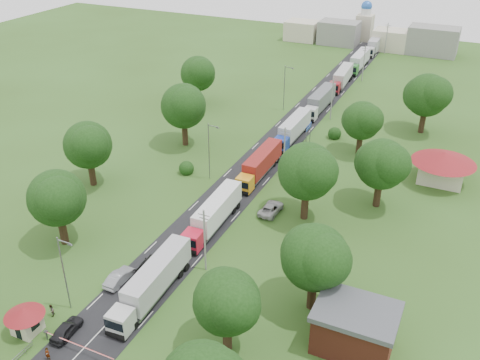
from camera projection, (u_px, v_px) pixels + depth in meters
The scene contains 42 objects.
ground at pixel (195, 231), 76.55m from camera, with size 260.00×260.00×0.00m, color #2F4E1A.
road at pixel (251, 172), 92.44m from camera, with size 8.00×200.00×0.04m, color black.
boom_barrier at pixel (69, 342), 56.75m from camera, with size 9.22×0.35×1.18m.
guard_booth at pixel (25, 317), 58.29m from camera, with size 4.40×4.40×3.45m.
info_sign at pixel (309, 130), 101.00m from camera, with size 0.12×3.10×4.10m.
pole_1 at pixel (205, 240), 66.70m from camera, with size 1.60×0.24×9.00m.
pole_2 at pixel (284, 151), 88.95m from camera, with size 1.60×0.24×9.00m.
pole_3 at pixel (332, 98), 111.21m from camera, with size 1.60×0.24×9.00m.
pole_4 at pixel (364, 63), 133.46m from camera, with size 1.60×0.24×9.00m.
pole_5 at pixel (386, 38), 155.71m from camera, with size 1.60×0.24×9.00m.
lamp_0 at pixel (65, 270), 59.95m from camera, with size 2.03×0.22×10.00m.
lamp_1 at pixel (210, 149), 87.77m from camera, with size 2.03×0.22×10.00m.
lamp_2 at pixel (285, 86), 115.58m from camera, with size 2.03×0.22×10.00m.
tree_2 at pixel (227, 301), 54.02m from camera, with size 8.00×8.00×10.10m.
tree_3 at pixel (315, 256), 59.46m from camera, with size 8.80×8.80×11.07m.
tree_4 at pixel (307, 171), 76.06m from camera, with size 9.60×9.60×12.05m.
tree_5 at pixel (382, 164), 79.39m from camera, with size 8.80×8.80×11.07m.
tree_6 at pixel (362, 120), 95.77m from camera, with size 8.00×8.00×10.10m.
tree_7 at pixel (427, 95), 103.79m from camera, with size 9.60×9.60×12.05m.
tree_10 at pixel (58, 197), 70.78m from camera, with size 8.80×8.80×11.07m.
tree_11 at pixel (88, 144), 85.28m from camera, with size 8.80×8.80×11.07m.
tree_12 at pixel (184, 106), 98.68m from camera, with size 9.60×9.60×12.05m.
tree_13 at pixel (198, 73), 117.81m from camera, with size 8.80×8.80×11.07m.
house_brick at pixel (355, 328), 56.15m from camera, with size 8.60×6.60×5.20m.
house_cream at pixel (443, 163), 87.57m from camera, with size 10.08×10.08×5.80m.
distant_town at pixel (373, 36), 162.04m from camera, with size 52.00×8.00×8.00m.
church at pixel (365, 23), 169.21m from camera, with size 5.00×5.00×12.30m.
truck_0 at pixel (153, 282), 63.37m from camera, with size 3.08×15.21×4.21m.
truck_1 at pixel (214, 214), 76.65m from camera, with size 2.94×14.86×4.11m.
truck_2 at pixel (260, 164), 90.34m from camera, with size 2.57×14.64×4.06m.
truck_3 at pixel (293, 129), 103.40m from camera, with size 2.60×14.87×4.12m.
truck_4 at pixel (320, 101), 116.88m from camera, with size 2.75×15.25×4.23m.
truck_5 at pixel (342, 78), 131.20m from camera, with size 3.26×14.96×4.13m.
truck_6 at pixel (359, 61), 143.64m from camera, with size 2.67×15.30×4.24m.
truck_7 at pixel (375, 45), 158.38m from camera, with size 3.18×15.38×4.25m.
car_lane_front at pixel (67, 329), 58.62m from camera, with size 1.76×4.38×1.49m, color black.
car_lane_mid at pixel (119, 277), 66.30m from camera, with size 1.65×4.74×1.56m, color gray.
car_lane_rear at pixel (150, 265), 68.62m from camera, with size 2.11×5.19×1.51m, color black.
car_verge_near at pixel (271, 208), 80.58m from camera, with size 2.47×5.35×1.49m, color #B7B7B7.
car_verge_far at pixel (311, 149), 99.12m from camera, with size 1.66×4.12×1.40m, color slate.
pedestrian_near at pixel (48, 354), 55.41m from camera, with size 0.57×0.38×1.57m, color gray.
pedestrian_booth at pixel (51, 311), 61.09m from camera, with size 0.76×0.59×1.56m, color gray.
Camera 1 is at (32.59, -54.90, 43.35)m, focal length 40.00 mm.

